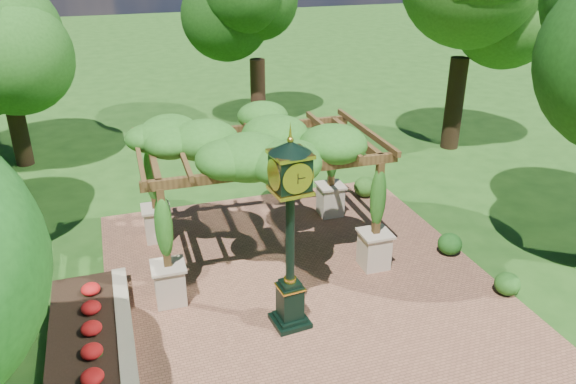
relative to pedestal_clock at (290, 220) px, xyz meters
name	(u,v)px	position (x,y,z in m)	size (l,w,h in m)	color
ground	(320,313)	(0.83, 0.17, -2.81)	(120.00, 120.00, 0.00)	#1E4714
brick_plaza	(306,290)	(0.83, 1.17, -2.79)	(10.00, 12.00, 0.04)	brown
border_wall	(125,332)	(-3.77, 0.67, -2.61)	(0.35, 5.00, 0.40)	#C6B793
flower_bed	(84,341)	(-4.67, 0.67, -2.63)	(1.50, 5.00, 0.36)	red
pedestal_clock	(290,220)	(0.00, 0.00, 0.00)	(1.01, 1.01, 4.70)	black
pergola	(259,145)	(0.25, 3.41, 0.54)	(6.57, 4.20, 4.09)	beige
sundial	(282,171)	(2.40, 8.18, -2.37)	(0.66, 0.66, 1.01)	gray
shrub_front	(507,284)	(5.69, -0.60, -2.48)	(0.65, 0.65, 0.59)	#225518
shrub_mid	(450,244)	(5.41, 1.60, -2.46)	(0.70, 0.70, 0.63)	#1A4C15
shrub_back	(365,187)	(4.78, 5.96, -2.42)	(0.78, 0.78, 0.70)	#2E611C
tree_north	(256,2)	(3.36, 14.86, 2.94)	(4.29, 4.29, 8.40)	#372016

